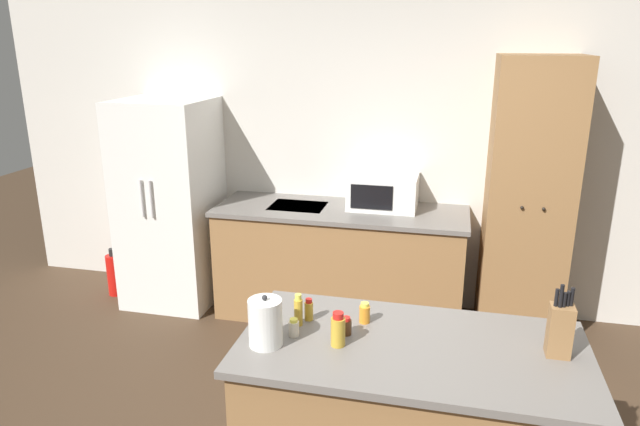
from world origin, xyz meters
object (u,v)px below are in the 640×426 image
object	(u,v)px
spice_bottle_short_red	(298,311)
spice_bottle_amber_oil	(346,326)
spice_bottle_tall_dark	(338,330)
kettle	(265,322)
spice_bottle_pale_salt	(294,328)
spice_bottle_orange_cap	(365,313)
knife_block	(560,329)
fire_extinguisher	(115,274)
pantry_cabinet	(527,202)
microwave	(383,191)
spice_bottle_green_herb	(309,310)
refrigerator	(171,203)

from	to	relation	value
spice_bottle_short_red	spice_bottle_amber_oil	distance (m)	0.24
spice_bottle_tall_dark	spice_bottle_short_red	xyz separation A→B (m)	(-0.21, 0.14, -0.00)
spice_bottle_tall_dark	spice_bottle_short_red	size ratio (longest dim) A/B	1.01
kettle	spice_bottle_tall_dark	bearing A→B (deg)	12.00
spice_bottle_tall_dark	kettle	size ratio (longest dim) A/B	0.67
spice_bottle_short_red	spice_bottle_amber_oil	world-z (taller)	spice_bottle_short_red
spice_bottle_pale_salt	spice_bottle_orange_cap	xyz separation A→B (m)	(0.29, 0.20, 0.01)
spice_bottle_amber_oil	kettle	xyz separation A→B (m)	(-0.32, -0.17, 0.07)
spice_bottle_tall_dark	kettle	world-z (taller)	kettle
spice_bottle_tall_dark	spice_bottle_amber_oil	bearing A→B (deg)	80.91
knife_block	fire_extinguisher	xyz separation A→B (m)	(-3.35, 1.89, -0.88)
spice_bottle_tall_dark	spice_bottle_short_red	distance (m)	0.25
pantry_cabinet	spice_bottle_pale_salt	xyz separation A→B (m)	(-1.20, -2.12, -0.07)
pantry_cabinet	spice_bottle_short_red	xyz separation A→B (m)	(-1.20, -2.01, -0.03)
microwave	fire_extinguisher	xyz separation A→B (m)	(-2.36, -0.21, -0.86)
kettle	knife_block	bearing A→B (deg)	9.27
pantry_cabinet	spice_bottle_pale_salt	bearing A→B (deg)	-119.52
spice_bottle_short_red	fire_extinguisher	size ratio (longest dim) A/B	0.35
spice_bottle_tall_dark	spice_bottle_green_herb	size ratio (longest dim) A/B	1.46
spice_bottle_amber_oil	spice_bottle_pale_salt	world-z (taller)	same
spice_bottle_tall_dark	knife_block	bearing A→B (deg)	8.34
spice_bottle_tall_dark	spice_bottle_green_herb	distance (m)	0.27
spice_bottle_short_red	kettle	xyz separation A→B (m)	(-0.09, -0.20, 0.03)
spice_bottle_short_red	spice_bottle_orange_cap	world-z (taller)	spice_bottle_short_red
kettle	spice_bottle_green_herb	bearing A→B (deg)	64.52
microwave	spice_bottle_amber_oil	bearing A→B (deg)	-87.16
spice_bottle_tall_dark	microwave	bearing A→B (deg)	92.29
microwave	spice_bottle_green_herb	distance (m)	2.03
spice_bottle_green_herb	spice_bottle_orange_cap	bearing A→B (deg)	7.62
microwave	kettle	xyz separation A→B (m)	(-0.22, -2.29, 0.00)
refrigerator	fire_extinguisher	size ratio (longest dim) A/B	4.01
knife_block	kettle	distance (m)	1.23
microwave	knife_block	distance (m)	2.32
spice_bottle_green_herb	spice_bottle_amber_oil	bearing A→B (deg)	-25.75
spice_bottle_short_red	spice_bottle_pale_salt	xyz separation A→B (m)	(0.01, -0.10, -0.03)
spice_bottle_pale_salt	spice_bottle_tall_dark	bearing A→B (deg)	-9.38
refrigerator	spice_bottle_tall_dark	bearing A→B (deg)	-48.01
spice_bottle_short_red	spice_bottle_amber_oil	size ratio (longest dim) A/B	1.83
pantry_cabinet	fire_extinguisher	distance (m)	3.54
refrigerator	spice_bottle_amber_oil	distance (m)	2.75
spice_bottle_amber_oil	spice_bottle_pale_salt	bearing A→B (deg)	-163.09
knife_block	spice_bottle_amber_oil	bearing A→B (deg)	-178.01
fire_extinguisher	knife_block	bearing A→B (deg)	-29.34
spice_bottle_green_herb	fire_extinguisher	size ratio (longest dim) A/B	0.25
spice_bottle_short_red	kettle	world-z (taller)	kettle
spice_bottle_short_red	fire_extinguisher	distance (m)	3.03
knife_block	spice_bottle_orange_cap	size ratio (longest dim) A/B	3.26
knife_block	kettle	bearing A→B (deg)	-170.73
refrigerator	spice_bottle_pale_salt	world-z (taller)	refrigerator
kettle	fire_extinguisher	world-z (taller)	kettle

